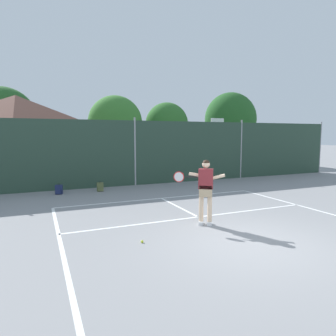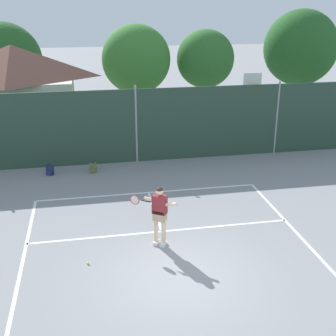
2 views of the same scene
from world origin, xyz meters
TOP-DOWN VIEW (x-y plane):
  - ground_plane at (0.00, 0.00)m, footprint 120.00×120.00m
  - court_markings at (0.00, 0.65)m, footprint 8.30×11.10m
  - chainlink_fence at (-0.00, 9.00)m, footprint 26.09×0.09m
  - basketball_hoop at (5.74, 10.44)m, footprint 0.90×0.67m
  - clubhouse_building at (-5.50, 13.52)m, footprint 6.09×4.54m
  - treeline_backdrop at (0.22, 17.16)m, footprint 27.04×4.22m
  - tennis_player at (-0.22, 1.71)m, footprint 1.28×0.77m
  - tennis_ball at (-2.32, 1.04)m, footprint 0.07×0.07m
  - backpack_navy at (-3.73, 8.03)m, footprint 0.33×0.32m
  - backpack_olive at (-1.97, 7.99)m, footprint 0.29×0.25m

SIDE VIEW (x-z plane):
  - ground_plane at x=0.00m, z-range 0.00..0.00m
  - court_markings at x=0.00m, z-range 0.00..0.01m
  - tennis_ball at x=-2.32m, z-range 0.00..0.07m
  - backpack_navy at x=-3.73m, z-range -0.04..0.42m
  - backpack_olive at x=-1.97m, z-range -0.04..0.42m
  - tennis_player at x=-0.22m, z-range 0.18..2.04m
  - chainlink_fence at x=0.00m, z-range -0.07..3.33m
  - basketball_hoop at x=5.74m, z-range 0.54..4.09m
  - clubhouse_building at x=-5.50m, z-range 0.08..4.82m
  - treeline_backdrop at x=0.22m, z-range 0.57..6.89m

